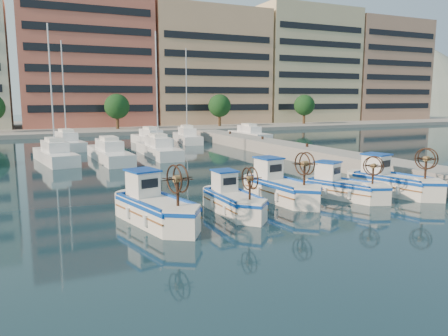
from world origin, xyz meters
TOP-DOWN VIEW (x-y plane):
  - ground at (0.00, 0.00)m, footprint 300.00×300.00m
  - quay at (13.00, 8.00)m, footprint 3.00×60.00m
  - waterfront at (9.23, 65.04)m, footprint 180.00×40.00m
  - hill_east at (140.00, 110.00)m, footprint 160.00×160.00m
  - yacht_marina at (-2.88, 27.29)m, footprint 38.12×22.45m
  - fishing_boat_a at (-4.62, 0.27)m, footprint 2.79×4.69m
  - fishing_boat_b at (-0.75, 0.46)m, footprint 1.66×3.93m
  - fishing_boat_c at (2.71, 1.82)m, footprint 2.30×4.58m
  - fishing_boat_d at (6.09, 0.82)m, footprint 2.98×4.09m
  - fishing_boat_e at (9.39, 0.54)m, footprint 2.84×4.63m

SIDE VIEW (x-z plane):
  - ground at x=0.00m, z-range 0.00..0.00m
  - hill_east at x=140.00m, z-range -25.00..25.00m
  - yacht_marina at x=-2.88m, z-range -5.22..6.28m
  - quay at x=13.00m, z-range 0.00..1.20m
  - fishing_boat_b at x=-0.75m, z-range -0.55..1.90m
  - fishing_boat_d at x=6.09m, z-range -0.55..1.91m
  - fishing_boat_c at x=2.71m, z-range -0.63..2.17m
  - fishing_boat_e at x=9.39m, z-range -0.63..2.18m
  - fishing_boat_a at x=-4.62m, z-range -0.64..2.20m
  - waterfront at x=9.23m, z-range -1.70..23.90m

